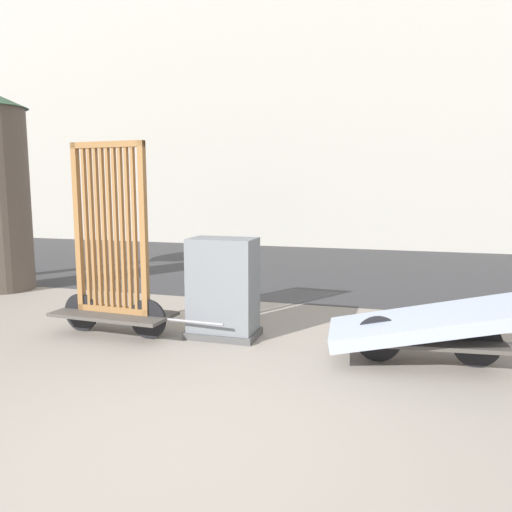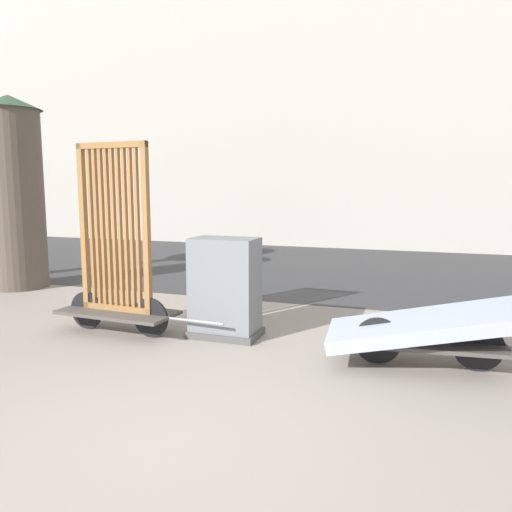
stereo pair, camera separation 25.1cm
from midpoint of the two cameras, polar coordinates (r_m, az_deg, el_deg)
ground_plane at (r=3.71m, az=-12.39°, el=-20.49°), size 60.00×60.00×0.00m
road_strip at (r=10.98m, az=7.79°, el=-1.33°), size 56.00×7.08×0.01m
building_facade at (r=16.80m, az=11.25°, el=21.17°), size 48.00×4.00×11.30m
bike_cart_with_bedframe at (r=6.13m, az=-17.24°, el=-1.44°), size 2.16×0.70×2.26m
bike_cart_with_mattress at (r=5.21m, az=17.75°, el=-7.56°), size 2.42×1.09×0.68m
utility_cabinet at (r=5.85m, az=-5.01°, el=-4.06°), size 0.82×0.53×1.17m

